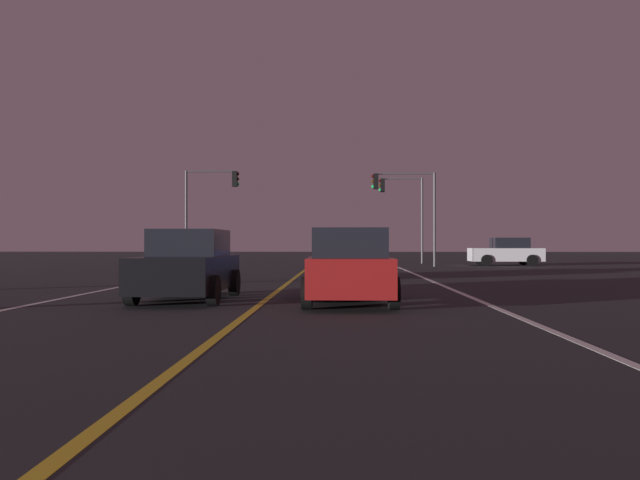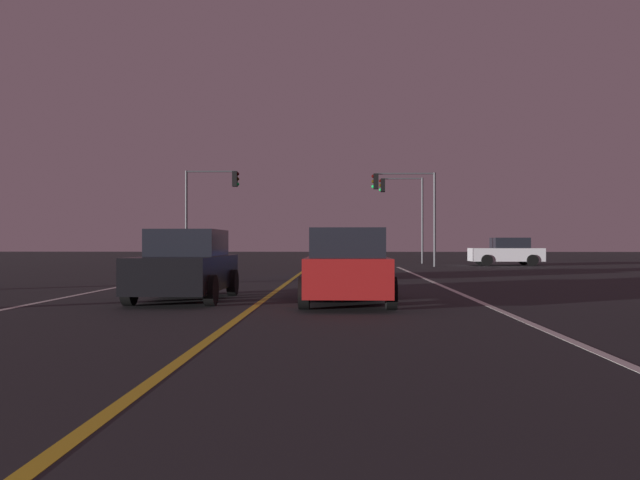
# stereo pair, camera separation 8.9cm
# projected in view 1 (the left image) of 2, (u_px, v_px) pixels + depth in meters

# --- Properties ---
(lane_edge_right) EXTENTS (0.16, 43.81, 0.01)m
(lane_edge_right) POSITION_uv_depth(u_px,v_px,m) (489.00, 305.00, 13.82)
(lane_edge_right) COLOR silver
(lane_edge_right) RESTS_ON ground
(lane_edge_left) EXTENTS (0.16, 43.81, 0.01)m
(lane_edge_left) POSITION_uv_depth(u_px,v_px,m) (37.00, 303.00, 14.15)
(lane_edge_left) COLOR silver
(lane_edge_left) RESTS_ON ground
(lane_center_divider) EXTENTS (0.16, 43.81, 0.01)m
(lane_center_divider) POSITION_uv_depth(u_px,v_px,m) (261.00, 304.00, 13.98)
(lane_center_divider) COLOR gold
(lane_center_divider) RESTS_ON ground
(car_oncoming) EXTENTS (2.02, 4.30, 1.70)m
(car_oncoming) POSITION_uv_depth(u_px,v_px,m) (188.00, 266.00, 15.02)
(car_oncoming) COLOR black
(car_oncoming) RESTS_ON ground
(car_crossing_side) EXTENTS (4.30, 2.02, 1.70)m
(car_crossing_side) POSITION_uv_depth(u_px,v_px,m) (506.00, 252.00, 38.20)
(car_crossing_side) COLOR black
(car_crossing_side) RESTS_ON ground
(car_ahead_far) EXTENTS (2.02, 4.30, 1.70)m
(car_ahead_far) POSITION_uv_depth(u_px,v_px,m) (342.00, 257.00, 24.63)
(car_ahead_far) COLOR black
(car_ahead_far) RESTS_ON ground
(car_lead_same_lane) EXTENTS (2.02, 4.30, 1.70)m
(car_lead_same_lane) POSITION_uv_depth(u_px,v_px,m) (349.00, 267.00, 14.16)
(car_lead_same_lane) COLOR black
(car_lead_same_lane) RESTS_ON ground
(traffic_light_near_right) EXTENTS (3.73, 0.36, 5.47)m
(traffic_light_near_right) POSITION_uv_depth(u_px,v_px,m) (404.00, 196.00, 36.22)
(traffic_light_near_right) COLOR #4C4C51
(traffic_light_near_right) RESTS_ON ground
(traffic_light_near_left) EXTENTS (3.20, 0.36, 5.63)m
(traffic_light_near_left) POSITION_uv_depth(u_px,v_px,m) (211.00, 195.00, 36.59)
(traffic_light_near_left) COLOR #4C4C51
(traffic_light_near_left) RESTS_ON ground
(traffic_light_far_right) EXTENTS (2.97, 0.36, 5.74)m
(traffic_light_far_right) POSITION_uv_depth(u_px,v_px,m) (402.00, 200.00, 41.71)
(traffic_light_far_right) COLOR #4C4C51
(traffic_light_far_right) RESTS_ON ground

